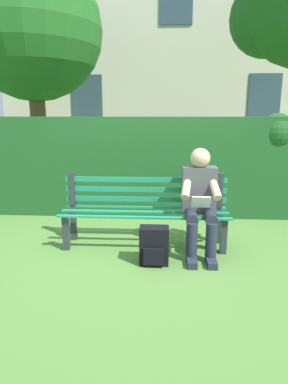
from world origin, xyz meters
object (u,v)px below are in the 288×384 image
Objects in this scene: tree_far at (28,34)px; person_seated at (200,199)px; backpack at (154,246)px; park_bench at (145,208)px.

person_seated is at bearing 130.61° from tree_far.
tree_far is at bearing -49.39° from person_seated.
person_seated is at bearing -143.22° from backpack.
park_bench is 0.66m from person_seated.
tree_far is (3.32, -3.87, 2.59)m from person_seated.
person_seated is 0.24× the size of tree_far.
park_bench is 0.61m from backpack.
person_seated is 5.72m from tree_far.
person_seated reaches higher than park_bench.
tree_far reaches higher than backpack.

